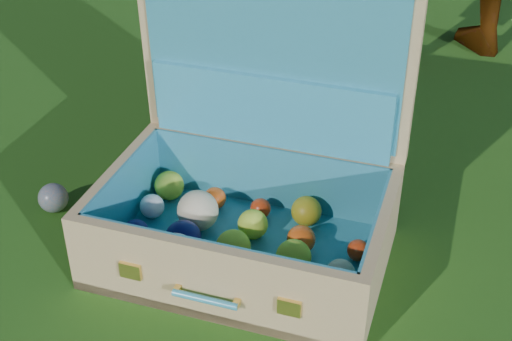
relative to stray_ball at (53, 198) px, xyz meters
name	(u,v)px	position (x,y,z in m)	size (l,w,h in m)	color
ground	(293,222)	(0.53, 0.14, -0.03)	(60.00, 60.00, 0.00)	#215114
stray_ball	(53,198)	(0.00, 0.00, 0.00)	(0.07, 0.07, 0.07)	teal
suitcase	(251,180)	(0.46, 0.05, 0.12)	(0.59, 0.46, 0.56)	tan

